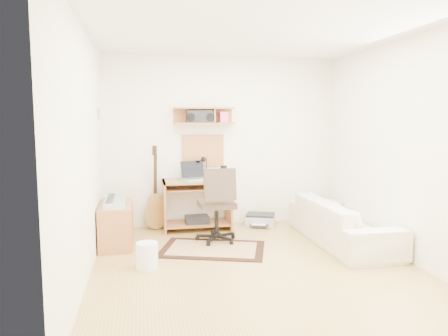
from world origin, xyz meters
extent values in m
cube|color=tan|center=(0.00, 0.00, -0.01)|extent=(3.60, 4.00, 0.01)
cube|color=white|center=(0.00, 0.00, 2.60)|extent=(3.60, 4.00, 0.01)
cube|color=white|center=(0.00, 2.00, 1.30)|extent=(3.60, 0.01, 2.60)
cube|color=white|center=(-1.80, 0.00, 1.30)|extent=(0.01, 4.00, 2.60)
cube|color=white|center=(1.80, 0.00, 1.30)|extent=(0.01, 4.00, 2.60)
cube|color=#AC6A3D|center=(-0.30, 1.88, 1.70)|extent=(0.90, 0.25, 0.26)
cube|color=tan|center=(-0.30, 1.98, 1.17)|extent=(0.64, 0.03, 0.49)
cube|color=#4C8CBF|center=(-1.79, 1.50, 1.72)|extent=(0.02, 0.20, 0.15)
cylinder|color=black|center=(-0.03, 1.68, 0.86)|extent=(0.10, 0.10, 0.21)
cylinder|color=#345F9E|center=(-0.15, 1.83, 0.80)|extent=(0.06, 0.06, 0.09)
cube|color=black|center=(-0.36, 1.87, 1.68)|extent=(0.39, 0.18, 0.20)
cube|color=#C7B685|center=(-0.37, 0.69, 0.01)|extent=(1.50, 1.22, 0.02)
cube|color=#AC6A3D|center=(-1.58, 1.15, 0.28)|extent=(0.40, 0.90, 0.55)
cube|color=#B2B5BA|center=(-1.58, 1.15, 0.59)|extent=(0.25, 0.81, 0.07)
cylinder|color=white|center=(-1.19, 0.16, 0.15)|extent=(0.26, 0.26, 0.29)
cube|color=#A5A8AA|center=(0.57, 1.79, 0.08)|extent=(0.54, 0.48, 0.17)
imported|color=beige|center=(1.38, 0.66, 0.39)|extent=(0.58, 1.97, 0.77)
camera|label=1|loc=(-1.22, -4.50, 1.65)|focal=34.11mm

